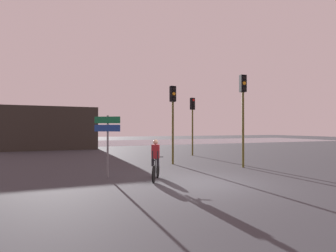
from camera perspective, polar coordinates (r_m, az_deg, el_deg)
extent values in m
plane|color=#333338|center=(10.24, 7.88, -12.11)|extent=(120.00, 120.00, 0.00)
cube|color=slate|center=(39.09, -14.31, -3.59)|extent=(80.00, 16.00, 0.01)
cube|color=#2D2823|center=(28.76, -24.48, -0.46)|extent=(9.11, 4.00, 4.18)
cylinder|color=#4C4719|center=(15.13, 1.06, -1.50)|extent=(0.12, 0.12, 3.61)
cube|color=black|center=(15.27, 1.06, 7.00)|extent=(0.34, 0.27, 0.90)
cylinder|color=black|center=(15.19, 1.30, 8.15)|extent=(0.19, 0.05, 0.19)
cube|color=black|center=(15.19, 1.34, 8.57)|extent=(0.20, 0.14, 0.02)
cylinder|color=orange|center=(15.15, 1.30, 7.06)|extent=(0.19, 0.05, 0.19)
cube|color=black|center=(15.15, 1.34, 7.48)|extent=(0.20, 0.14, 0.02)
cylinder|color=black|center=(15.11, 1.30, 5.97)|extent=(0.19, 0.05, 0.19)
cube|color=black|center=(15.11, 1.34, 6.39)|extent=(0.20, 0.14, 0.02)
cylinder|color=#4C4719|center=(14.39, 16.02, -0.77)|extent=(0.12, 0.12, 3.99)
cube|color=black|center=(14.59, 15.99, 8.88)|extent=(0.34, 0.27, 0.90)
cylinder|color=black|center=(14.53, 16.27, 10.09)|extent=(0.19, 0.05, 0.19)
cube|color=black|center=(14.53, 16.31, 10.53)|extent=(0.20, 0.14, 0.02)
cylinder|color=orange|center=(14.48, 16.27, 8.96)|extent=(0.19, 0.05, 0.19)
cube|color=black|center=(14.48, 16.31, 9.40)|extent=(0.20, 0.14, 0.02)
cylinder|color=black|center=(14.43, 16.28, 7.82)|extent=(0.19, 0.05, 0.19)
cube|color=black|center=(14.43, 16.32, 8.27)|extent=(0.20, 0.14, 0.02)
cylinder|color=#4C4719|center=(20.11, 5.35, -1.43)|extent=(0.12, 0.12, 3.51)
cube|color=black|center=(20.20, 5.35, 4.84)|extent=(0.36, 0.29, 0.90)
cylinder|color=red|center=(20.12, 5.58, 5.69)|extent=(0.19, 0.06, 0.19)
cube|color=black|center=(20.12, 5.61, 6.00)|extent=(0.21, 0.15, 0.02)
cylinder|color=black|center=(20.09, 5.58, 4.87)|extent=(0.19, 0.06, 0.19)
cube|color=black|center=(20.09, 5.61, 5.18)|extent=(0.21, 0.15, 0.02)
cylinder|color=black|center=(20.07, 5.58, 4.04)|extent=(0.19, 0.06, 0.19)
cube|color=black|center=(20.06, 5.61, 4.36)|extent=(0.21, 0.15, 0.02)
cylinder|color=slate|center=(11.21, -12.99, -4.39)|extent=(0.08, 0.08, 2.60)
cube|color=#116038|center=(11.14, -13.07, 1.30)|extent=(0.98, 0.55, 0.28)
cube|color=navy|center=(11.13, -13.08, -0.45)|extent=(0.98, 0.55, 0.28)
cylinder|color=black|center=(11.03, -2.22, -9.54)|extent=(0.34, 0.60, 0.66)
cylinder|color=black|center=(10.01, -3.12, -10.46)|extent=(0.34, 0.60, 0.66)
cylinder|color=black|center=(10.45, -2.65, -7.27)|extent=(0.43, 0.76, 0.04)
cylinder|color=black|center=(10.33, -2.78, -8.61)|extent=(0.04, 0.04, 0.55)
cylinder|color=black|center=(10.91, -2.26, -6.72)|extent=(0.42, 0.24, 0.03)
cylinder|color=black|center=(10.28, -2.22, -7.10)|extent=(0.11, 0.11, 0.60)
cylinder|color=black|center=(10.31, -3.33, -7.08)|extent=(0.11, 0.11, 0.60)
cube|color=maroon|center=(10.32, -2.73, -5.57)|extent=(0.36, 0.32, 0.54)
sphere|color=tan|center=(10.32, -2.71, -3.51)|extent=(0.20, 0.20, 0.20)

